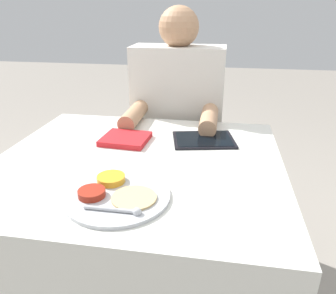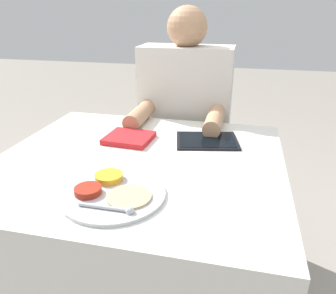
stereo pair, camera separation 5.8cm
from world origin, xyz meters
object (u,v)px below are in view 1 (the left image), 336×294
at_px(thali_tray, 116,194).
at_px(red_notebook, 126,139).
at_px(person_diner, 177,141).
at_px(tablet_device, 204,140).

bearing_deg(thali_tray, red_notebook, 102.55).
distance_m(red_notebook, person_diner, 0.48).
bearing_deg(red_notebook, person_diner, 71.97).
distance_m(thali_tray, red_notebook, 0.39).
bearing_deg(thali_tray, tablet_device, 64.91).
bearing_deg(person_diner, thali_tray, -93.82).
relative_size(thali_tray, person_diner, 0.24).
bearing_deg(thali_tray, person_diner, 86.18).
bearing_deg(tablet_device, person_diner, 111.98).
relative_size(thali_tray, tablet_device, 1.10).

